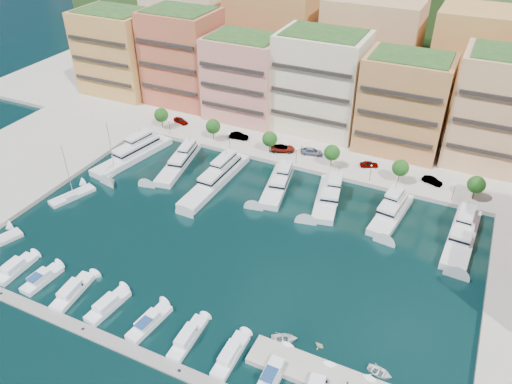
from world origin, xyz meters
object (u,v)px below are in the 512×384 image
at_px(tree_1, 213,126).
at_px(lamppost_4, 454,189).
at_px(cruiser_3, 108,306).
at_px(car_1, 239,136).
at_px(tree_3, 332,153).
at_px(tender_2, 380,372).
at_px(cruiser_2, 72,292).
at_px(yacht_2, 217,177).
at_px(tender_0, 284,339).
at_px(car_5, 432,181).
at_px(tree_5, 476,185).
at_px(car_3, 312,151).
at_px(cruiser_0, 15,269).
at_px(yacht_5, 392,211).
at_px(cruiser_5, 188,338).
at_px(cruiser_7, 273,373).
at_px(yacht_1, 180,161).
at_px(lamppost_2, 296,153).
at_px(cruiser_6, 230,355).
at_px(cruiser_4, 149,323).
at_px(yacht_0, 135,153).
at_px(lamppost_0, 169,124).
at_px(lamppost_1, 230,138).
at_px(sailboat_1, 72,196).
at_px(sailboat_2, 114,170).
at_px(tender_1, 319,345).
at_px(yacht_3, 278,183).
at_px(tree_0, 161,115).
at_px(yacht_4, 328,196).
at_px(car_0, 181,121).
at_px(car_4, 369,164).
at_px(tree_2, 270,139).
at_px(cruiser_1, 42,279).
at_px(lamppost_3, 371,170).
at_px(tree_4, 400,168).

distance_m(tree_1, lamppost_4, 60.05).
bearing_deg(cruiser_3, car_1, 96.29).
height_order(tree_3, tender_2, tree_3).
bearing_deg(cruiser_2, yacht_2, 83.19).
bearing_deg(tender_0, car_5, -38.67).
xyz_separation_m(tree_5, car_3, (-38.11, 3.54, -2.94)).
bearing_deg(cruiser_0, yacht_5, 38.56).
relative_size(cruiser_5, cruiser_7, 1.02).
distance_m(yacht_1, cruiser_7, 62.85).
relative_size(lamppost_2, cruiser_6, 0.48).
bearing_deg(cruiser_4, cruiser_5, 0.12).
bearing_deg(yacht_1, yacht_0, -173.49).
bearing_deg(cruiser_5, car_3, 92.03).
distance_m(lamppost_0, lamppost_1, 18.00).
height_order(cruiser_4, sailboat_1, sailboat_1).
height_order(lamppost_2, cruiser_6, lamppost_2).
bearing_deg(car_5, sailboat_2, 126.91).
relative_size(tree_1, cruiser_0, 0.70).
relative_size(cruiser_6, car_3, 1.58).
relative_size(yacht_2, car_3, 4.56).
bearing_deg(tender_1, tender_0, 121.64).
height_order(cruiser_2, sailboat_1, sailboat_1).
bearing_deg(yacht_3, cruiser_4, -93.52).
bearing_deg(lamppost_1, lamppost_4, 0.00).
xyz_separation_m(tree_0, yacht_4, (51.56, -12.38, -3.65)).
relative_size(cruiser_7, car_0, 1.97).
height_order(car_1, car_4, car_1).
bearing_deg(tree_2, yacht_1, -142.51).
bearing_deg(tender_2, cruiser_7, 124.92).
relative_size(cruiser_5, car_4, 2.13).
bearing_deg(cruiser_4, car_4, 72.58).
distance_m(yacht_4, cruiser_5, 46.33).
xyz_separation_m(yacht_5, cruiser_1, (-51.38, -46.06, -0.64)).
bearing_deg(yacht_1, tree_1, 82.61).
bearing_deg(tree_5, yacht_4, -156.48).
xyz_separation_m(lamppost_1, lamppost_3, (36.00, 0.00, 0.00)).
xyz_separation_m(yacht_0, car_0, (1.09, 19.47, 0.56)).
xyz_separation_m(cruiser_3, car_4, (27.75, 61.82, 1.18)).
bearing_deg(car_1, tree_5, -101.34).
bearing_deg(tree_4, yacht_5, -83.90).
relative_size(lamppost_3, yacht_4, 0.24).
height_order(cruiser_5, car_4, car_4).
bearing_deg(yacht_3, tender_1, -58.59).
bearing_deg(tree_3, cruiser_3, -108.55).
xyz_separation_m(lamppost_1, lamppost_2, (18.00, 0.00, 0.00)).
bearing_deg(sailboat_2, car_0, 86.77).
xyz_separation_m(tree_0, tree_2, (32.00, 0.00, 0.00)).
relative_size(lamppost_3, cruiser_6, 0.48).
relative_size(yacht_4, sailboat_2, 1.34).
relative_size(tree_0, yacht_1, 0.28).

